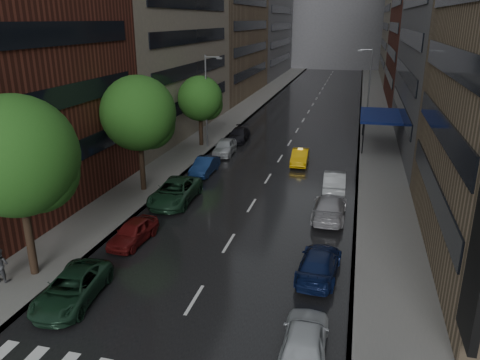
% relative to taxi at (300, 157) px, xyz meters
% --- Properties ---
extents(ground, '(220.00, 220.00, 0.00)m').
position_rel_taxi_xyz_m(ground, '(-2.01, -26.67, -0.67)').
color(ground, gray).
rests_on(ground, ground).
extents(road, '(14.00, 140.00, 0.01)m').
position_rel_taxi_xyz_m(road, '(-2.01, 23.33, -0.67)').
color(road, black).
rests_on(road, ground).
extents(sidewalk_left, '(4.00, 140.00, 0.15)m').
position_rel_taxi_xyz_m(sidewalk_left, '(-11.01, 23.33, -0.60)').
color(sidewalk_left, gray).
rests_on(sidewalk_left, ground).
extents(sidewalk_right, '(4.00, 140.00, 0.15)m').
position_rel_taxi_xyz_m(sidewalk_right, '(6.99, 23.33, -0.60)').
color(sidewalk_right, gray).
rests_on(sidewalk_right, ground).
extents(building_far, '(40.00, 14.00, 32.00)m').
position_rel_taxi_xyz_m(building_far, '(-2.01, 91.33, 15.33)').
color(building_far, slate).
rests_on(building_far, ground).
extents(tree_near, '(5.79, 5.79, 9.22)m').
position_rel_taxi_xyz_m(tree_near, '(-10.61, -22.57, 5.64)').
color(tree_near, '#382619').
rests_on(tree_near, ground).
extents(tree_mid, '(5.44, 5.44, 8.68)m').
position_rel_taxi_xyz_m(tree_mid, '(-10.61, -9.80, 5.27)').
color(tree_mid, '#382619').
rests_on(tree_mid, ground).
extents(tree_far, '(4.48, 4.48, 7.13)m').
position_rel_taxi_xyz_m(tree_far, '(-10.61, 3.82, 4.20)').
color(tree_far, '#382619').
rests_on(tree_far, ground).
extents(taxi, '(1.56, 4.12, 1.34)m').
position_rel_taxi_xyz_m(taxi, '(0.00, 0.00, 0.00)').
color(taxi, '#E0A40B').
rests_on(taxi, ground).
extents(parked_cars_left, '(2.77, 35.85, 1.58)m').
position_rel_taxi_xyz_m(parked_cars_left, '(-7.41, -9.03, 0.05)').
color(parked_cars_left, '#183523').
rests_on(parked_cars_left, ground).
extents(parked_cars_right, '(2.21, 23.65, 1.52)m').
position_rel_taxi_xyz_m(parked_cars_right, '(3.39, -15.30, 0.06)').
color(parked_cars_right, silver).
rests_on(parked_cars_right, ground).
extents(street_lamp_left, '(1.74, 0.22, 9.00)m').
position_rel_taxi_xyz_m(street_lamp_left, '(-9.73, 3.33, 4.22)').
color(street_lamp_left, gray).
rests_on(street_lamp_left, sidewalk_left).
extents(street_lamp_right, '(1.74, 0.22, 9.00)m').
position_rel_taxi_xyz_m(street_lamp_right, '(5.71, 18.33, 4.22)').
color(street_lamp_right, gray).
rests_on(street_lamp_right, sidewalk_right).
extents(awning, '(4.00, 8.00, 3.12)m').
position_rel_taxi_xyz_m(awning, '(6.97, 8.33, 2.46)').
color(awning, navy).
rests_on(awning, sidewalk_right).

